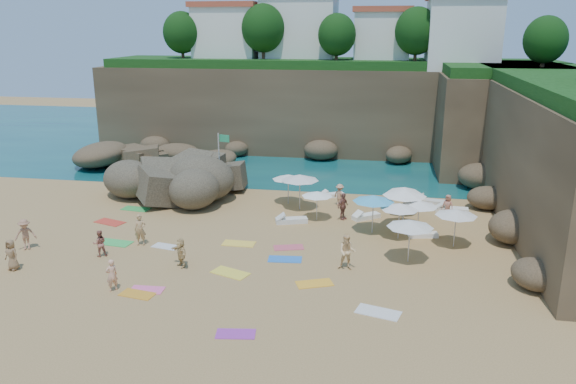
% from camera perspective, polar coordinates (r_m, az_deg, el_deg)
% --- Properties ---
extents(ground, '(120.00, 120.00, 0.00)m').
position_cam_1_polar(ground, '(32.50, -4.40, -4.69)').
color(ground, tan).
rests_on(ground, ground).
extents(seawater, '(120.00, 120.00, 0.00)m').
position_cam_1_polar(seawater, '(60.98, 2.49, 5.34)').
color(seawater, '#0C4751').
rests_on(seawater, ground).
extents(cliff_back, '(44.00, 8.00, 8.00)m').
position_cam_1_polar(cliff_back, '(55.19, 3.95, 8.36)').
color(cliff_back, brown).
rests_on(cliff_back, ground).
extents(cliff_right, '(8.00, 30.00, 8.00)m').
position_cam_1_polar(cliff_right, '(39.81, 26.30, 3.58)').
color(cliff_right, brown).
rests_on(cliff_right, ground).
extents(cliff_corner, '(10.00, 12.00, 8.00)m').
position_cam_1_polar(cliff_corner, '(50.83, 20.50, 6.68)').
color(cliff_corner, brown).
rests_on(cliff_corner, ground).
extents(rock_promontory, '(12.00, 7.00, 2.00)m').
position_cam_1_polar(rock_promontory, '(50.40, -12.14, 2.63)').
color(rock_promontory, brown).
rests_on(rock_promontory, ground).
extents(clifftop_buildings, '(28.48, 9.48, 7.00)m').
position_cam_1_polar(clifftop_buildings, '(55.36, 5.22, 15.88)').
color(clifftop_buildings, white).
rests_on(clifftop_buildings, cliff_back).
extents(clifftop_trees, '(35.60, 23.82, 4.40)m').
position_cam_1_polar(clifftop_trees, '(48.97, 6.77, 15.80)').
color(clifftop_trees, '#11380F').
rests_on(clifftop_trees, ground).
extents(marina_masts, '(3.10, 0.10, 6.00)m').
position_cam_1_polar(marina_masts, '(64.66, -12.29, 8.31)').
color(marina_masts, white).
rests_on(marina_masts, ground).
extents(rock_outcrop, '(8.25, 6.55, 3.07)m').
position_cam_1_polar(rock_outcrop, '(41.00, -10.71, -0.43)').
color(rock_outcrop, '#685E47').
rests_on(rock_outcrop, ground).
extents(flag_pole, '(0.87, 0.27, 4.52)m').
position_cam_1_polar(flag_pole, '(40.25, -6.83, 3.67)').
color(flag_pole, silver).
rests_on(flag_pole, ground).
extents(parasol_0, '(2.19, 2.19, 2.07)m').
position_cam_1_polar(parasol_0, '(38.10, 0.02, 1.54)').
color(parasol_0, silver).
rests_on(parasol_0, ground).
extents(parasol_1, '(1.99, 1.99, 1.88)m').
position_cam_1_polar(parasol_1, '(36.55, 11.72, 0.26)').
color(parasol_1, silver).
rests_on(parasol_1, ground).
extents(parasol_2, '(1.96, 1.96, 1.85)m').
position_cam_1_polar(parasol_2, '(34.99, 2.97, -0.18)').
color(parasol_2, silver).
rests_on(parasol_2, ground).
extents(parasol_3, '(2.59, 2.59, 2.45)m').
position_cam_1_polar(parasol_3, '(33.95, 11.77, -0.06)').
color(parasol_3, silver).
rests_on(parasol_3, ground).
extents(parasol_4, '(2.20, 2.20, 2.08)m').
position_cam_1_polar(parasol_4, '(33.20, 13.18, -1.14)').
color(parasol_4, silver).
rests_on(parasol_4, ground).
extents(parasol_5, '(2.53, 2.53, 2.39)m').
position_cam_1_polar(parasol_5, '(36.83, 1.21, 1.49)').
color(parasol_5, silver).
rests_on(parasol_5, ground).
extents(parasol_7, '(2.22, 2.22, 2.10)m').
position_cam_1_polar(parasol_7, '(32.36, 11.29, -1.44)').
color(parasol_7, silver).
rests_on(parasol_7, ground).
extents(parasol_8, '(1.96, 1.96, 1.85)m').
position_cam_1_polar(parasol_8, '(33.79, 22.30, -2.02)').
color(parasol_8, silver).
rests_on(parasol_8, ground).
extents(parasol_9, '(2.39, 2.39, 2.26)m').
position_cam_1_polar(parasol_9, '(29.18, 12.32, -3.18)').
color(parasol_9, silver).
rests_on(parasol_9, ground).
extents(parasol_10, '(2.43, 2.43, 2.30)m').
position_cam_1_polar(parasol_10, '(32.97, 8.68, -0.64)').
color(parasol_10, silver).
rests_on(parasol_10, ground).
extents(parasol_11, '(2.28, 2.28, 2.16)m').
position_cam_1_polar(parasol_11, '(31.86, 16.73, -2.02)').
color(parasol_11, silver).
rests_on(parasol_11, ground).
extents(lounger_0, '(1.82, 1.36, 0.27)m').
position_cam_1_polar(lounger_0, '(40.20, 4.48, -0.32)').
color(lounger_0, white).
rests_on(lounger_0, ground).
extents(lounger_1, '(2.15, 1.05, 0.32)m').
position_cam_1_polar(lounger_1, '(39.70, 14.16, -0.97)').
color(lounger_1, silver).
rests_on(lounger_1, ground).
extents(lounger_2, '(1.84, 1.61, 0.29)m').
position_cam_1_polar(lounger_2, '(35.91, 7.94, -2.48)').
color(lounger_2, white).
rests_on(lounger_2, ground).
extents(lounger_3, '(2.06, 1.24, 0.30)m').
position_cam_1_polar(lounger_3, '(34.83, 0.36, -2.91)').
color(lounger_3, silver).
rests_on(lounger_3, ground).
extents(lounger_4, '(2.11, 0.84, 0.32)m').
position_cam_1_polar(lounger_4, '(38.34, 16.30, -1.75)').
color(lounger_4, white).
rests_on(lounger_4, ground).
extents(lounger_5, '(1.75, 0.87, 0.26)m').
position_cam_1_polar(lounger_5, '(33.47, 13.56, -4.24)').
color(lounger_5, white).
rests_on(lounger_5, ground).
extents(towel_1, '(1.59, 0.85, 0.03)m').
position_cam_1_polar(towel_1, '(27.09, -14.14, -9.60)').
color(towel_1, pink).
rests_on(towel_1, ground).
extents(towel_2, '(1.69, 1.04, 0.03)m').
position_cam_1_polar(towel_2, '(26.77, -15.05, -10.00)').
color(towel_2, orange).
rests_on(towel_2, ground).
extents(towel_3, '(1.99, 1.16, 0.03)m').
position_cam_1_polar(towel_3, '(33.14, -17.16, -4.95)').
color(towel_3, green).
rests_on(towel_3, ground).
extents(towel_4, '(1.81, 0.91, 0.03)m').
position_cam_1_polar(towel_4, '(31.69, -5.02, -5.23)').
color(towel_4, yellow).
rests_on(towel_4, ground).
extents(towel_5, '(1.64, 1.05, 0.03)m').
position_cam_1_polar(towel_5, '(31.89, -12.29, -5.43)').
color(towel_5, silver).
rests_on(towel_5, ground).
extents(towel_6, '(1.66, 1.00, 0.03)m').
position_cam_1_polar(towel_6, '(22.96, -5.34, -14.16)').
color(towel_6, purple).
rests_on(towel_6, ground).
extents(towel_7, '(2.07, 1.47, 0.03)m').
position_cam_1_polar(towel_7, '(36.65, -17.65, -2.94)').
color(towel_7, red).
rests_on(towel_7, ground).
extents(towel_8, '(1.82, 1.03, 0.03)m').
position_cam_1_polar(towel_8, '(29.51, -0.31, -6.85)').
color(towel_8, blue).
rests_on(towel_8, ground).
extents(towel_9, '(1.80, 1.24, 0.03)m').
position_cam_1_polar(towel_9, '(31.03, 0.06, -5.65)').
color(towel_9, '#D05162').
rests_on(towel_9, ground).
extents(towel_10, '(1.91, 1.45, 0.03)m').
position_cam_1_polar(towel_10, '(26.90, 2.70, -9.27)').
color(towel_10, '#FFAC28').
rests_on(towel_10, ground).
extents(towel_11, '(1.94, 1.13, 0.03)m').
position_cam_1_polar(towel_11, '(38.81, -15.20, -1.67)').
color(towel_11, green).
rests_on(towel_11, ground).
extents(towel_12, '(2.08, 1.55, 0.03)m').
position_cam_1_polar(towel_12, '(28.10, -5.88, -8.17)').
color(towel_12, yellow).
rests_on(towel_12, ground).
extents(towel_13, '(2.05, 1.40, 0.03)m').
position_cam_1_polar(towel_13, '(24.69, 9.15, -11.97)').
color(towel_13, silver).
rests_on(towel_13, ground).
extents(person_stand_1, '(0.88, 0.83, 1.44)m').
position_cam_1_polar(person_stand_1, '(31.29, -18.58, -4.97)').
color(person_stand_1, '#A66353').
rests_on(person_stand_1, ground).
extents(person_stand_2, '(1.03, 0.94, 1.54)m').
position_cam_1_polar(person_stand_2, '(38.07, 5.28, -0.31)').
color(person_stand_2, tan).
rests_on(person_stand_2, ground).
extents(person_stand_3, '(0.88, 1.08, 1.72)m').
position_cam_1_polar(person_stand_3, '(35.40, 5.60, -1.46)').
color(person_stand_3, brown).
rests_on(person_stand_3, ground).
extents(person_stand_4, '(0.82, 0.66, 1.48)m').
position_cam_1_polar(person_stand_4, '(37.11, 15.91, -1.38)').
color(person_stand_4, tan).
rests_on(person_stand_4, ground).
extents(person_stand_5, '(1.82, 0.86, 1.89)m').
position_cam_1_polar(person_stand_5, '(41.99, -14.25, 1.08)').
color(person_stand_5, '#AA6E55').
rests_on(person_stand_5, ground).
extents(person_stand_6, '(0.63, 0.66, 1.53)m').
position_cam_1_polar(person_stand_6, '(27.18, -17.48, -8.05)').
color(person_stand_6, '#EAA985').
rests_on(person_stand_6, ground).
extents(person_lie_0, '(1.81, 2.01, 0.45)m').
position_cam_1_polar(person_lie_0, '(33.88, -25.01, -4.95)').
color(person_lie_0, '#A67053').
rests_on(person_lie_0, ground).
extents(person_lie_2, '(1.11, 1.70, 0.42)m').
position_cam_1_polar(person_lie_2, '(31.41, -26.13, -6.76)').
color(person_lie_2, olive).
rests_on(person_lie_2, ground).
extents(person_lie_3, '(2.00, 2.01, 0.39)m').
position_cam_1_polar(person_lie_3, '(29.13, -10.79, -7.09)').
color(person_lie_3, tan).
rests_on(person_lie_3, ground).
extents(person_lie_4, '(1.04, 1.84, 0.42)m').
position_cam_1_polar(person_lie_4, '(32.40, -14.69, -4.87)').
color(person_lie_4, tan).
rests_on(person_lie_4, ground).
extents(person_lie_5, '(0.93, 1.82, 0.68)m').
position_cam_1_polar(person_lie_5, '(28.42, 5.98, -7.17)').
color(person_lie_5, '#F5C98B').
rests_on(person_lie_5, ground).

